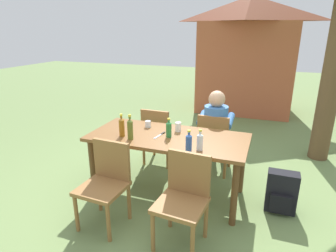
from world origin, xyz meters
The scene contains 17 objects.
ground_plane centered at (0.00, 0.00, 0.00)m, with size 24.00×24.00×0.00m, color #6B844C.
dining_table centered at (0.00, 0.00, 0.67)m, with size 1.84×0.84×0.76m.
chair_far_right centered at (0.41, 0.72, 0.49)m, with size 0.45×0.45×0.87m.
chair_near_right centered at (0.42, -0.72, 0.49)m, with size 0.47×0.47×0.87m.
chair_far_left centered at (-0.42, 0.72, 0.49)m, with size 0.45×0.45×0.87m.
chair_near_left centered at (-0.41, -0.72, 0.49)m, with size 0.46×0.46×0.87m.
person_in_white_shirt centered at (0.41, 0.83, 0.66)m, with size 0.47×0.61×1.18m.
bottle_amber centered at (-0.50, -0.19, 0.88)m, with size 0.06×0.06×0.27m.
bottle_clear centered at (0.45, -0.28, 0.86)m, with size 0.06×0.06×0.22m.
bottle_blue centered at (0.35, -0.36, 0.86)m, with size 0.06×0.06×0.23m.
bottle_green centered at (0.02, -0.03, 0.86)m, with size 0.06×0.06×0.23m.
bottle_olive centered at (-0.36, -0.24, 0.89)m, with size 0.06×0.06×0.29m.
cup_white centered at (0.06, 0.19, 0.82)m, with size 0.07×0.07×0.11m, color white.
cup_glass centered at (-0.34, 0.20, 0.80)m, with size 0.07×0.07×0.08m, color silver.
table_knife centered at (-0.09, -0.01, 0.77)m, with size 0.06×0.24×0.01m.
backpack_by_near_side centered at (1.31, 0.08, 0.23)m, with size 0.33×0.22×0.48m.
brick_kiosk centered at (0.45, 4.29, 1.40)m, with size 2.47×1.65×2.66m.
Camera 1 is at (1.07, -2.93, 1.95)m, focal length 30.55 mm.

